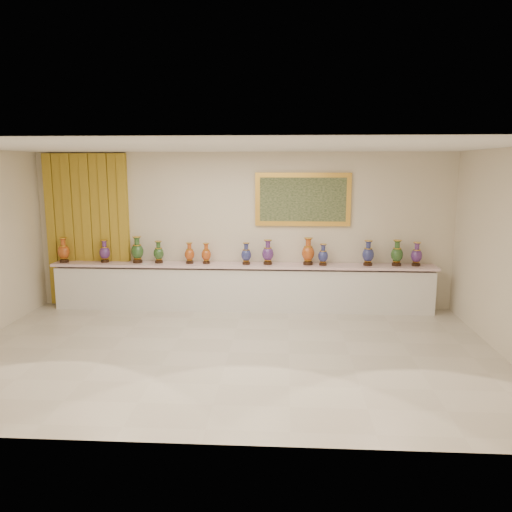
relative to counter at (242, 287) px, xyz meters
The scene contains 17 objects.
ground 2.31m from the counter, 90.00° to the right, with size 8.00×8.00×0.00m, color beige.
room 2.64m from the counter, behind, with size 8.00×8.00×8.00m.
counter is the anchor object (origin of this frame).
vase_0 3.52m from the counter, behind, with size 0.28×0.28×0.48m.
vase_1 2.74m from the counter, behind, with size 0.27×0.27×0.43m.
vase_2 2.13m from the counter, behind, with size 0.27×0.27×0.51m.
vase_3 1.74m from the counter, behind, with size 0.26×0.26×0.42m.
vase_4 1.19m from the counter, behind, with size 0.24×0.24×0.40m.
vase_5 0.94m from the counter, behind, with size 0.19×0.19×0.39m.
vase_6 0.66m from the counter, 27.74° to the right, with size 0.24×0.24×0.42m.
vase_7 0.83m from the counter, ahead, with size 0.22×0.22×0.47m.
vase_8 1.43m from the counter, ahead, with size 0.28×0.28×0.51m.
vase_9 1.66m from the counter, ahead, with size 0.20×0.20×0.41m.
vase_10 2.46m from the counter, ahead, with size 0.24×0.24×0.47m.
vase_11 2.98m from the counter, ahead, with size 0.24×0.24×0.49m.
vase_12 3.33m from the counter, ahead, with size 0.25×0.25×0.45m.
label_card 1.91m from the counter, behind, with size 0.10×0.06×0.00m, color white.
Camera 1 is at (0.82, -7.02, 2.73)m, focal length 35.00 mm.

